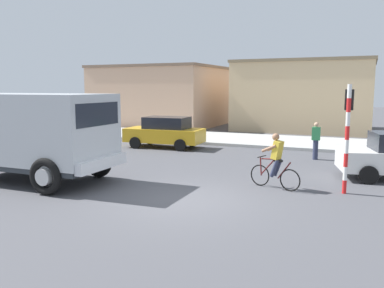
# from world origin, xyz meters

# --- Properties ---
(ground_plane) EXTENTS (120.00, 120.00, 0.00)m
(ground_plane) POSITION_xyz_m (0.00, 0.00, 0.00)
(ground_plane) COLOR #4C4C51
(sidewalk_far) EXTENTS (80.00, 5.00, 0.16)m
(sidewalk_far) POSITION_xyz_m (0.00, 12.65, 0.08)
(sidewalk_far) COLOR #ADADA8
(sidewalk_far) RESTS_ON ground
(truck_foreground) EXTENTS (5.48, 2.95, 2.90)m
(truck_foreground) POSITION_xyz_m (-5.45, 0.08, 1.67)
(truck_foreground) COLOR #B2B7BC
(truck_foreground) RESTS_ON ground
(cyclist) EXTENTS (1.66, 0.66, 1.72)m
(cyclist) POSITION_xyz_m (2.07, 2.29, 0.86)
(cyclist) COLOR black
(cyclist) RESTS_ON ground
(traffic_light_pole) EXTENTS (0.24, 0.43, 3.20)m
(traffic_light_pole) POSITION_xyz_m (4.08, 2.61, 2.07)
(traffic_light_pole) COLOR red
(traffic_light_pole) RESTS_ON ground
(car_white_mid) EXTENTS (4.09, 2.04, 1.60)m
(car_white_mid) POSITION_xyz_m (-4.99, 8.49, 0.82)
(car_white_mid) COLOR gold
(car_white_mid) RESTS_ON ground
(pedestrian_near_kerb) EXTENTS (0.34, 0.22, 1.62)m
(pedestrian_near_kerb) POSITION_xyz_m (2.58, 8.04, 0.85)
(pedestrian_near_kerb) COLOR #2D334C
(pedestrian_near_kerb) RESTS_ON ground
(building_corner_left) EXTENTS (9.42, 7.81, 4.78)m
(building_corner_left) POSITION_xyz_m (-11.11, 19.43, 2.40)
(building_corner_left) COLOR tan
(building_corner_left) RESTS_ON ground
(building_mid_block) EXTENTS (9.46, 7.54, 5.00)m
(building_mid_block) POSITION_xyz_m (0.20, 20.80, 2.50)
(building_mid_block) COLOR #D1B284
(building_mid_block) RESTS_ON ground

